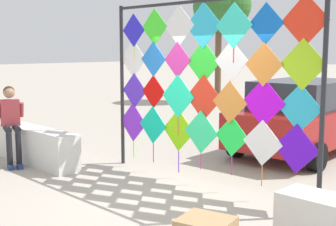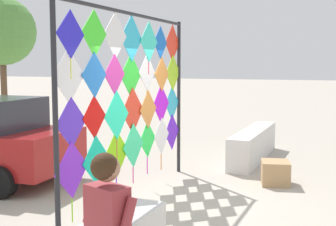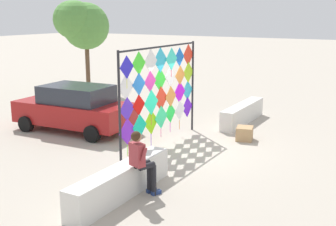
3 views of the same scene
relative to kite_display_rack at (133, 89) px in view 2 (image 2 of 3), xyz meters
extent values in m
plane|color=#ADA393|center=(0.08, -0.97, -1.83)|extent=(120.00, 120.00, 0.00)
cube|color=silver|center=(3.94, -1.22, -1.48)|extent=(3.29, 0.49, 0.71)
cylinder|color=#232328|center=(-2.11, 0.01, -0.28)|extent=(0.07, 0.07, 3.10)
cylinder|color=#232328|center=(2.10, -0.01, -0.28)|extent=(0.07, 0.07, 3.10)
cylinder|color=#232328|center=(0.00, 0.00, 1.22)|extent=(4.22, 0.08, 0.06)
cube|color=#7E25DC|center=(-1.79, 0.01, -0.96)|extent=(0.75, 0.02, 0.75)
cylinder|color=#81E516|center=(-1.79, 0.02, -1.50)|extent=(0.02, 0.02, 0.33)
cube|color=#0CD0A3|center=(-1.21, -0.01, -0.94)|extent=(0.70, 0.02, 0.70)
cylinder|color=#E51645|center=(-1.21, 0.00, -1.48)|extent=(0.02, 0.02, 0.36)
cube|color=#87E30E|center=(-0.57, 0.01, -0.97)|extent=(0.75, 0.02, 0.75)
cylinder|color=#7016E5|center=(-0.57, 0.02, -1.54)|extent=(0.02, 0.02, 0.39)
cube|color=#30EA90|center=(-0.03, -0.02, -0.93)|extent=(0.73, 0.02, 0.73)
cylinder|color=#E5167A|center=(-0.03, -0.01, -1.43)|extent=(0.02, 0.02, 0.28)
cube|color=#1EF24A|center=(0.59, 0.01, -0.92)|extent=(0.65, 0.02, 0.65)
cylinder|color=#E516BA|center=(0.59, 0.02, -1.40)|extent=(0.02, 0.02, 0.31)
cube|color=white|center=(1.18, -0.02, -0.94)|extent=(0.70, 0.02, 0.70)
cylinder|color=orange|center=(1.18, -0.01, -1.44)|extent=(0.02, 0.02, 0.32)
cube|color=#550DD5|center=(1.74, -0.01, -0.94)|extent=(0.72, 0.02, 0.72)
cube|color=#5129D3|center=(-1.76, 0.02, -0.34)|extent=(0.68, 0.02, 0.68)
cylinder|color=#B5E516|center=(-1.76, 0.03, -0.80)|extent=(0.02, 0.02, 0.24)
cube|color=red|center=(-1.21, 0.01, -0.33)|extent=(0.61, 0.02, 0.61)
cylinder|color=#16E2E5|center=(-1.21, 0.02, -0.75)|extent=(0.02, 0.02, 0.24)
cube|color=#1FF9B7|center=(-0.57, -0.01, -0.37)|extent=(0.76, 0.02, 0.76)
cylinder|color=#E51655|center=(-0.57, 0.00, -0.90)|extent=(0.02, 0.02, 0.31)
cube|color=red|center=(0.00, 0.00, -0.35)|extent=(0.77, 0.02, 0.77)
cylinder|color=#16CFE5|center=(0.00, 0.01, -0.92)|extent=(0.02, 0.02, 0.37)
cube|color=orange|center=(0.56, -0.02, -0.38)|extent=(0.67, 0.02, 0.67)
cube|color=#B80AE8|center=(1.17, -0.01, -0.33)|extent=(0.74, 0.02, 0.74)
cube|color=#24ABCF|center=(1.76, 0.00, -0.37)|extent=(0.69, 0.02, 0.69)
cube|color=white|center=(-1.79, 0.03, 0.27)|extent=(0.72, 0.02, 0.71)
cylinder|color=#168EE5|center=(-1.79, 0.04, -0.20)|extent=(0.02, 0.02, 0.21)
cube|color=blue|center=(-1.20, 0.00, 0.27)|extent=(0.64, 0.02, 0.64)
cube|color=#D8329D|center=(-0.60, 0.01, 0.26)|extent=(0.63, 0.02, 0.63)
cube|color=#2AD82F|center=(-0.03, 0.02, 0.23)|extent=(0.72, 0.02, 0.72)
cylinder|color=#E516DF|center=(-0.03, 0.03, -0.31)|extent=(0.02, 0.02, 0.36)
cube|color=white|center=(0.56, 0.00, 0.26)|extent=(0.65, 0.02, 0.65)
cylinder|color=yellow|center=(0.56, 0.01, -0.17)|extent=(0.02, 0.02, 0.22)
cube|color=orange|center=(1.17, -0.03, 0.23)|extent=(0.65, 0.02, 0.65)
cube|color=#98D019|center=(1.79, -0.01, 0.24)|extent=(0.72, 0.02, 0.72)
cube|color=#261FCF|center=(-1.75, 0.01, 0.80)|extent=(0.62, 0.02, 0.62)
cylinder|color=yellow|center=(-1.75, 0.02, 0.35)|extent=(0.02, 0.02, 0.27)
cube|color=#3EF12B|center=(-1.17, 0.01, 0.84)|extent=(0.66, 0.02, 0.66)
cube|color=white|center=(-0.56, 0.01, 0.84)|extent=(0.70, 0.02, 0.70)
cube|color=#2ABFE6|center=(-0.02, 0.00, 0.83)|extent=(0.76, 0.02, 0.76)
cube|color=#35E9CF|center=(0.61, -0.02, 0.81)|extent=(0.70, 0.02, 0.70)
cylinder|color=red|center=(0.61, -0.01, 0.35)|extent=(0.02, 0.02, 0.22)
cube|color=blue|center=(1.17, 0.00, 0.82)|extent=(0.61, 0.02, 0.61)
cube|color=red|center=(1.78, 0.00, 0.83)|extent=(0.73, 0.02, 0.73)
cylinder|color=#16D0E5|center=(1.78, 0.01, 0.32)|extent=(0.02, 0.02, 0.29)
cube|color=#993338|center=(-3.66, -1.58, -0.80)|extent=(0.31, 0.40, 0.52)
sphere|color=#A37556|center=(-3.66, -1.58, -0.40)|extent=(0.22, 0.22, 0.22)
sphere|color=#382314|center=(-3.68, -1.57, -0.39)|extent=(0.22, 0.22, 0.22)
cylinder|color=#993338|center=(-3.72, -1.79, -0.75)|extent=(0.19, 0.14, 0.31)
cylinder|color=#993338|center=(-3.57, -1.38, -0.75)|extent=(0.19, 0.14, 0.31)
cylinder|color=black|center=(-0.83, 2.07, -1.56)|extent=(0.25, 0.56, 0.55)
cylinder|color=black|center=(0.95, 2.18, -1.56)|extent=(0.25, 0.56, 0.55)
cube|color=tan|center=(1.82, -2.06, -1.61)|extent=(0.68, 0.63, 0.44)
cylinder|color=brown|center=(6.17, 8.15, -0.50)|extent=(0.22, 0.22, 2.68)
sphere|color=#569342|center=(6.17, 8.15, 1.56)|extent=(2.38, 2.38, 2.38)
camera|label=1|loc=(4.97, -5.82, 0.46)|focal=49.70mm
camera|label=2|loc=(-6.79, -3.37, 0.42)|focal=49.31mm
camera|label=3|loc=(-10.96, -6.56, 2.19)|focal=45.64mm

